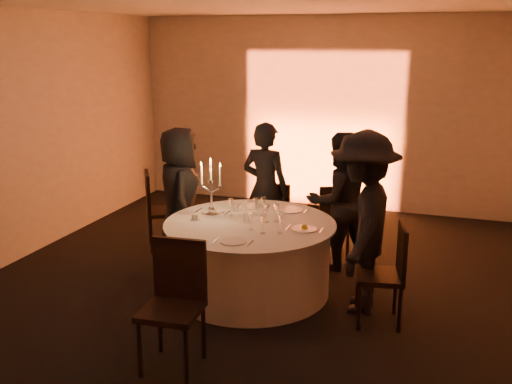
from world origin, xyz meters
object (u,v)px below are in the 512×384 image
(chair_left, at_px, (158,205))
(chair_back_right, at_px, (333,216))
(guest_left, at_px, (180,195))
(guest_right, at_px, (363,223))
(chair_right, at_px, (388,269))
(chair_back_left, at_px, (278,211))
(chair_front, at_px, (175,296))
(guest_back_right, at_px, (338,201))
(banquet_table, at_px, (250,257))
(coffee_cup, at_px, (195,217))
(guest_back_left, at_px, (265,189))
(candelabra, at_px, (211,196))

(chair_left, distance_m, chair_back_right, 2.23)
(guest_left, bearing_deg, guest_right, -134.02)
(chair_right, bearing_deg, guest_left, -120.11)
(chair_back_right, distance_m, guest_right, 1.53)
(chair_back_left, bearing_deg, chair_front, 93.21)
(chair_right, distance_m, guest_right, 0.51)
(guest_left, bearing_deg, guest_back_right, -106.30)
(banquet_table, bearing_deg, guest_right, -1.84)
(coffee_cup, bearing_deg, guest_left, 126.48)
(guest_back_right, bearing_deg, guest_back_left, -45.20)
(chair_right, relative_size, guest_left, 0.60)
(chair_right, bearing_deg, guest_back_right, -161.85)
(chair_back_left, xyz_separation_m, coffee_cup, (-0.49, -1.46, 0.31))
(banquet_table, height_order, candelabra, candelabra)
(banquet_table, height_order, chair_front, chair_front)
(chair_back_left, distance_m, guest_back_left, 0.43)
(guest_right, bearing_deg, guest_back_left, -132.31)
(chair_back_right, xyz_separation_m, guest_left, (-1.72, -0.75, 0.31))
(guest_left, bearing_deg, chair_back_left, -80.55)
(chair_left, relative_size, candelabra, 1.57)
(banquet_table, distance_m, chair_left, 1.79)
(chair_right, relative_size, guest_back_left, 0.59)
(chair_right, bearing_deg, coffee_cup, -106.29)
(chair_back_left, relative_size, guest_right, 0.49)
(chair_right, bearing_deg, banquet_table, -111.84)
(chair_left, height_order, chair_back_right, chair_left)
(banquet_table, bearing_deg, guest_back_right, 52.97)
(chair_left, distance_m, guest_back_right, 2.32)
(chair_right, xyz_separation_m, guest_left, (-2.55, 0.86, 0.27))
(chair_back_left, distance_m, guest_left, 1.30)
(guest_back_right, height_order, candelabra, guest_back_right)
(coffee_cup, bearing_deg, chair_right, -4.75)
(banquet_table, bearing_deg, chair_front, -94.51)
(banquet_table, xyz_separation_m, guest_back_left, (-0.19, 1.12, 0.45))
(guest_back_right, bearing_deg, banquet_table, 15.94)
(chair_back_right, bearing_deg, guest_back_right, 85.64)
(chair_left, height_order, guest_right, guest_right)
(guest_back_right, bearing_deg, chair_front, 33.91)
(guest_left, relative_size, coffee_cup, 14.87)
(candelabra, bearing_deg, chair_back_right, 48.47)
(guest_left, xyz_separation_m, guest_right, (2.26, -0.63, 0.08))
(chair_front, distance_m, coffee_cup, 1.51)
(guest_right, height_order, coffee_cup, guest_right)
(guest_left, relative_size, guest_back_left, 0.98)
(chair_right, xyz_separation_m, coffee_cup, (-2.04, 0.17, 0.25))
(chair_front, xyz_separation_m, coffee_cup, (-0.46, 1.42, 0.20))
(chair_right, bearing_deg, candelabra, -112.12)
(chair_right, bearing_deg, guest_right, -139.75)
(chair_front, bearing_deg, chair_back_right, 71.29)
(guest_left, xyz_separation_m, guest_back_right, (1.84, 0.40, -0.01))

